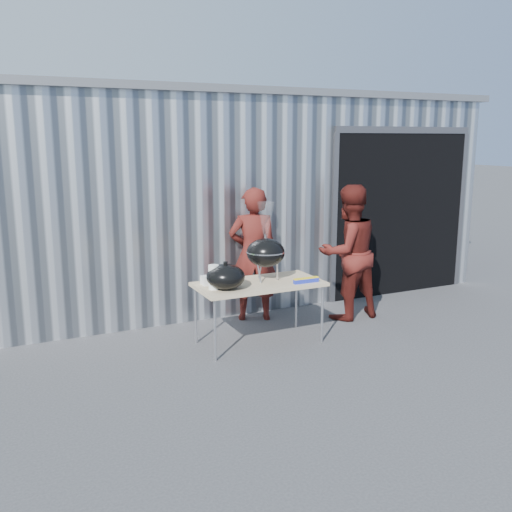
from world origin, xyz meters
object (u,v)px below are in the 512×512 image
kettle_grill (266,247)px  person_cook (253,254)px  folding_table (259,286)px  person_bystander (348,252)px

kettle_grill → person_cook: size_ratio=0.52×
folding_table → person_bystander: bearing=14.1°
kettle_grill → person_bystander: 1.47m
person_cook → person_bystander: bearing=177.0°
folding_table → person_cook: bearing=68.9°
person_cook → person_bystander: 1.29m
person_bystander → kettle_grill: bearing=11.4°
folding_table → person_cook: size_ratio=0.83×
folding_table → person_cook: person_cook is taller
folding_table → kettle_grill: size_ratio=1.59×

